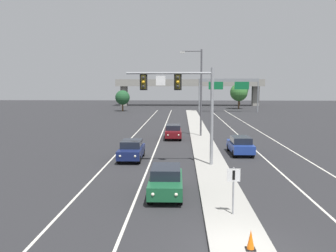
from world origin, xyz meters
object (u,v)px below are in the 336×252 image
(median_sign_post, at_px, (233,184))
(tree_far_right_b, at_px, (239,92))
(car_oncoming_green, at_px, (166,181))
(street_lamp_median, at_px, (199,87))
(overhead_signal_mast, at_px, (185,96))
(car_oncoming_navy, at_px, (132,150))
(traffic_cone_median_nose, at_px, (251,240))
(tree_far_right_c, at_px, (240,90))
(car_oncoming_darkred, at_px, (173,131))
(highway_sign_gantry, at_px, (229,84))
(car_receding_blue, at_px, (240,145))
(tree_far_left_c, at_px, (123,98))

(median_sign_post, distance_m, tree_far_right_b, 77.92)
(median_sign_post, distance_m, car_oncoming_green, 4.70)
(street_lamp_median, bearing_deg, median_sign_post, -89.24)
(overhead_signal_mast, height_order, car_oncoming_navy, overhead_signal_mast)
(street_lamp_median, distance_m, traffic_cone_median_nose, 30.50)
(tree_far_right_c, bearing_deg, overhead_signal_mast, -101.71)
(median_sign_post, relative_size, car_oncoming_darkred, 0.49)
(car_oncoming_navy, xyz_separation_m, tree_far_right_c, (20.90, 77.75, 3.73))
(car_oncoming_navy, xyz_separation_m, car_oncoming_darkred, (3.13, 11.83, 0.00))
(street_lamp_median, relative_size, highway_sign_gantry, 0.75)
(highway_sign_gantry, bearing_deg, traffic_cone_median_nose, -96.50)
(car_oncoming_green, bearing_deg, traffic_cone_median_nose, -64.22)
(highway_sign_gantry, bearing_deg, car_receding_blue, -95.97)
(tree_far_left_c, bearing_deg, street_lamp_median, -69.23)
(car_oncoming_navy, bearing_deg, median_sign_post, -63.40)
(street_lamp_median, xyz_separation_m, car_oncoming_green, (-2.90, -23.05, -4.97))
(car_oncoming_darkred, distance_m, tree_far_right_b, 54.50)
(car_oncoming_navy, distance_m, tree_far_left_c, 55.57)
(traffic_cone_median_nose, xyz_separation_m, highway_sign_gantry, (7.92, 69.48, 5.66))
(tree_far_right_c, bearing_deg, median_sign_post, -99.04)
(traffic_cone_median_nose, bearing_deg, car_oncoming_green, 115.78)
(tree_far_right_c, height_order, tree_far_right_b, tree_far_right_c)
(tree_far_right_b, bearing_deg, car_oncoming_navy, -106.14)
(car_oncoming_green, bearing_deg, tree_far_right_c, 78.57)
(tree_far_left_c, xyz_separation_m, tree_far_right_c, (30.42, 23.05, 1.40))
(car_oncoming_darkred, bearing_deg, traffic_cone_median_nose, -83.04)
(car_oncoming_darkred, relative_size, tree_far_left_c, 0.93)
(car_oncoming_navy, bearing_deg, tree_far_right_c, 74.96)
(traffic_cone_median_nose, relative_size, highway_sign_gantry, 0.06)
(car_receding_blue, distance_m, traffic_cone_median_nose, 19.51)
(highway_sign_gantry, height_order, tree_far_right_c, highway_sign_gantry)
(car_oncoming_navy, bearing_deg, tree_far_right_b, 73.86)
(car_oncoming_green, relative_size, tree_far_right_b, 0.70)
(car_receding_blue, height_order, highway_sign_gantry, highway_sign_gantry)
(traffic_cone_median_nose, bearing_deg, tree_far_right_b, 81.59)
(traffic_cone_median_nose, height_order, highway_sign_gantry, highway_sign_gantry)
(car_receding_blue, relative_size, tree_far_right_c, 0.65)
(car_oncoming_darkred, distance_m, tree_far_left_c, 44.76)
(car_oncoming_green, distance_m, highway_sign_gantry, 63.73)
(car_receding_blue, bearing_deg, car_oncoming_navy, -163.71)
(traffic_cone_median_nose, xyz_separation_m, tree_far_left_c, (-16.13, 71.30, 2.64))
(overhead_signal_mast, xyz_separation_m, car_oncoming_navy, (-4.31, 2.31, -4.48))
(street_lamp_median, relative_size, car_oncoming_navy, 2.24)
(traffic_cone_median_nose, bearing_deg, highway_sign_gantry, 83.50)
(car_oncoming_navy, bearing_deg, street_lamp_median, 65.48)
(street_lamp_median, distance_m, highway_sign_gantry, 40.33)
(overhead_signal_mast, relative_size, tree_far_left_c, 1.49)
(overhead_signal_mast, height_order, car_oncoming_darkred, overhead_signal_mast)
(overhead_signal_mast, height_order, car_oncoming_green, overhead_signal_mast)
(tree_far_right_b, bearing_deg, tree_far_left_c, -161.64)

